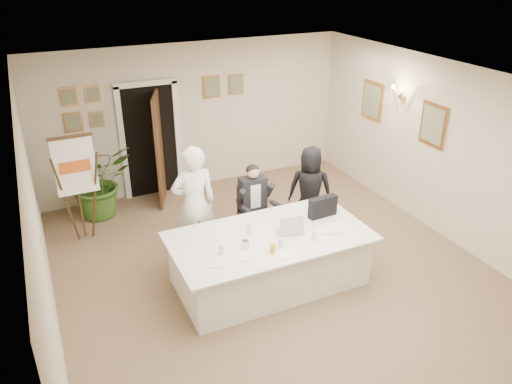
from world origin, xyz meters
The scene contains 28 objects.
floor centered at (0.00, 0.00, 0.00)m, with size 7.00×7.00×0.00m, color brown.
ceiling centered at (0.00, 0.00, 2.80)m, with size 6.00×7.00×0.02m, color white.
wall_back centered at (0.00, 3.50, 1.40)m, with size 6.00×0.10×2.80m, color beige.
wall_front centered at (0.00, -3.50, 1.40)m, with size 6.00×0.10×2.80m, color beige.
wall_left centered at (-3.00, 0.00, 1.40)m, with size 0.10×7.00×2.80m, color beige.
wall_right centered at (3.00, 0.00, 1.40)m, with size 0.10×7.00×2.80m, color beige.
doorway centered at (-0.88, 3.32, 1.04)m, with size 1.14×0.86×2.20m.
pictures_back_wall centered at (-0.80, 3.47, 1.85)m, with size 3.40×0.06×0.80m, color #C17F42, non-canonical shape.
pictures_right_wall centered at (2.97, 1.20, 1.75)m, with size 0.06×2.20×0.80m, color #C17F42, non-canonical shape.
wall_sconce centered at (2.90, 1.20, 2.10)m, with size 0.20×0.30×0.24m, color gold, non-canonical shape.
conference_table centered at (-0.19, -0.12, 0.39)m, with size 2.71×1.45×0.78m.
seated_man centered at (0.11, 1.05, 0.66)m, with size 0.57×0.60×1.32m, color black, non-canonical shape.
flip_chart centered at (-2.38, 2.21, 0.82)m, with size 0.61×0.39×1.76m.
standing_man centered at (-0.90, 0.94, 0.91)m, with size 0.66×0.44×1.82m, color white.
standing_woman centered at (1.09, 0.97, 0.74)m, with size 0.72×0.47×1.47m, color black.
potted_palm centered at (-2.00, 2.98, 0.65)m, with size 1.17×1.01×1.30m, color #345E1F.
laptop centered at (0.09, -0.11, 0.91)m, with size 0.33×0.35×0.28m, color #B7BABC, non-canonical shape.
laptop_bag centered at (0.75, 0.05, 0.93)m, with size 0.44×0.12×0.30m, color black.
paper_stack centered at (0.60, -0.34, 0.79)m, with size 0.33×0.23×0.03m, color white.
plate_left centered at (-1.10, -0.44, 0.78)m, with size 0.23×0.23×0.01m, color white.
plate_mid centered at (-0.70, -0.48, 0.78)m, with size 0.23×0.23×0.01m, color white.
plate_near centered at (-0.27, -0.62, 0.78)m, with size 0.21×0.21×0.01m, color white.
glass_a centered at (-0.95, -0.27, 0.84)m, with size 0.06×0.06×0.14m, color silver.
glass_b centered at (-0.20, -0.45, 0.84)m, with size 0.06×0.06×0.14m, color silver.
glass_c centered at (0.30, -0.46, 0.84)m, with size 0.06×0.06×0.14m, color silver.
glass_d centered at (-0.42, 0.06, 0.84)m, with size 0.07×0.07×0.14m, color silver.
oj_glass centered at (-0.35, -0.52, 0.84)m, with size 0.07×0.07×0.13m, color orange.
steel_jug centered at (-0.62, -0.27, 0.83)m, with size 0.09×0.09×0.11m, color silver.
Camera 1 is at (-2.82, -5.33, 4.26)m, focal length 35.00 mm.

